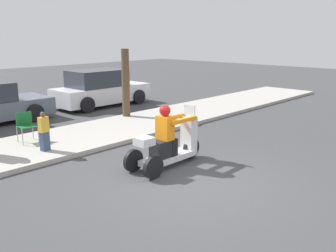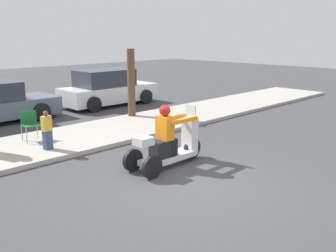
{
  "view_description": "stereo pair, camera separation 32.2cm",
  "coord_description": "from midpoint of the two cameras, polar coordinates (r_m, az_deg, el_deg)",
  "views": [
    {
      "loc": [
        -5.65,
        -4.72,
        3.04
      ],
      "look_at": [
        0.46,
        1.06,
        0.98
      ],
      "focal_mm": 40.0,
      "sensor_mm": 36.0,
      "label": 1
    },
    {
      "loc": [
        -5.42,
        -4.95,
        3.04
      ],
      "look_at": [
        0.46,
        1.06,
        0.98
      ],
      "focal_mm": 40.0,
      "sensor_mm": 36.0,
      "label": 2
    }
  ],
  "objects": [
    {
      "name": "folding_chair_curbside",
      "position": [
        11.21,
        -21.63,
        0.31
      ],
      "size": [
        0.52,
        0.52,
        0.82
      ],
      "color": "#A5A8AD",
      "rests_on": "sidewalk_strip"
    },
    {
      "name": "parked_car_lot_right",
      "position": [
        16.68,
        -10.8,
        5.55
      ],
      "size": [
        4.26,
        1.92,
        1.58
      ],
      "color": "silver",
      "rests_on": "ground"
    },
    {
      "name": "motorcycle_trike",
      "position": [
        8.79,
        -0.97,
        -2.81
      ],
      "size": [
        2.18,
        0.75,
        1.49
      ],
      "color": "black",
      "rests_on": "ground"
    },
    {
      "name": "tree_trunk",
      "position": [
        13.74,
        -7.14,
        6.53
      ],
      "size": [
        0.28,
        0.28,
        2.44
      ],
      "color": "brown",
      "rests_on": "sidewalk_strip"
    },
    {
      "name": "sidewalk_strip",
      "position": [
        11.33,
        -15.63,
        -2.03
      ],
      "size": [
        28.0,
        2.8,
        0.12
      ],
      "color": "#B2ADA3",
      "rests_on": "ground"
    },
    {
      "name": "ground_plane",
      "position": [
        7.95,
        2.12,
        -8.75
      ],
      "size": [
        60.0,
        60.0,
        0.0
      ],
      "primitive_type": "plane",
      "color": "#424244"
    },
    {
      "name": "spectator_end_of_line",
      "position": [
        10.15,
        -19.22,
        -0.87
      ],
      "size": [
        0.27,
        0.19,
        1.02
      ],
      "color": "#38476B",
      "rests_on": "sidewalk_strip"
    }
  ]
}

